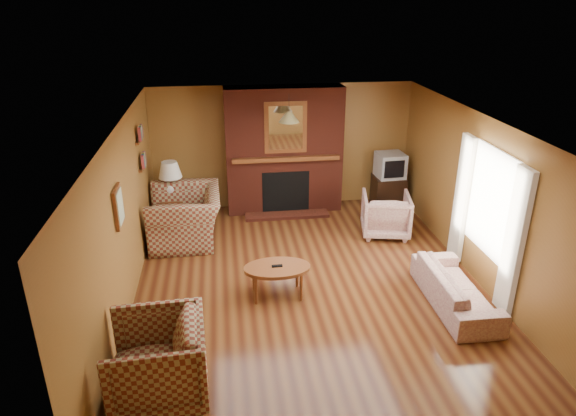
{
  "coord_description": "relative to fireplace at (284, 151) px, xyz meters",
  "views": [
    {
      "loc": [
        -1.17,
        -6.33,
        3.99
      ],
      "look_at": [
        -0.24,
        0.6,
        1.03
      ],
      "focal_mm": 32.0,
      "sensor_mm": 36.0,
      "label": 1
    }
  ],
  "objects": [
    {
      "name": "crt_tv",
      "position": [
        2.05,
        -0.19,
        -0.3
      ],
      "size": [
        0.54,
        0.54,
        0.47
      ],
      "color": "#ACAFB4",
      "rests_on": "tv_stand"
    },
    {
      "name": "fireplace",
      "position": [
        0.0,
        0.0,
        0.0
      ],
      "size": [
        2.2,
        0.82,
        2.4
      ],
      "color": "#591E13",
      "rests_on": "floor"
    },
    {
      "name": "wall_right",
      "position": [
        2.5,
        -2.98,
        0.02
      ],
      "size": [
        0.0,
        6.5,
        6.5
      ],
      "primitive_type": "plane",
      "rotation": [
        1.57,
        0.0,
        -1.57
      ],
      "color": "brown",
      "rests_on": "floor"
    },
    {
      "name": "plaid_armchair",
      "position": [
        -1.95,
        -4.89,
        -0.73
      ],
      "size": [
        1.05,
        1.02,
        0.91
      ],
      "primitive_type": "imported",
      "rotation": [
        0.0,
        0.0,
        -1.52
      ],
      "color": "maroon",
      "rests_on": "floor"
    },
    {
      "name": "bookshelf",
      "position": [
        -2.44,
        -1.08,
        0.48
      ],
      "size": [
        0.09,
        0.55,
        0.71
      ],
      "color": "brown",
      "rests_on": "wall_left"
    },
    {
      "name": "side_table",
      "position": [
        -2.1,
        -0.53,
        -0.9
      ],
      "size": [
        0.44,
        0.44,
        0.56
      ],
      "primitive_type": "cube",
      "rotation": [
        0.0,
        0.0,
        -0.06
      ],
      "color": "brown",
      "rests_on": "floor"
    },
    {
      "name": "table_lamp",
      "position": [
        -2.1,
        -0.53,
        -0.25
      ],
      "size": [
        0.41,
        0.41,
        0.68
      ],
      "color": "silver",
      "rests_on": "side_table"
    },
    {
      "name": "window_right",
      "position": [
        2.45,
        -3.18,
        -0.06
      ],
      "size": [
        0.1,
        1.85,
        2.0
      ],
      "color": "beige",
      "rests_on": "wall_right"
    },
    {
      "name": "pendant_light",
      "position": [
        0.0,
        -0.68,
        0.82
      ],
      "size": [
        0.36,
        0.36,
        0.48
      ],
      "color": "black",
      "rests_on": "ceiling"
    },
    {
      "name": "floral_sofa",
      "position": [
        1.9,
        -3.65,
        -0.93
      ],
      "size": [
        0.7,
        1.73,
        0.5
      ],
      "primitive_type": "imported",
      "rotation": [
        0.0,
        0.0,
        1.56
      ],
      "color": "beige",
      "rests_on": "floor"
    },
    {
      "name": "plaid_loveseat",
      "position": [
        -1.85,
        -1.14,
        -0.74
      ],
      "size": [
        1.22,
        1.39,
        0.89
      ],
      "primitive_type": "imported",
      "rotation": [
        0.0,
        0.0,
        -1.55
      ],
      "color": "maroon",
      "rests_on": "floor"
    },
    {
      "name": "ceiling",
      "position": [
        0.0,
        -2.98,
        1.22
      ],
      "size": [
        6.5,
        6.5,
        0.0
      ],
      "primitive_type": "plane",
      "rotation": [
        3.14,
        0.0,
        0.0
      ],
      "color": "silver",
      "rests_on": "wall_back"
    },
    {
      "name": "floral_armchair",
      "position": [
        1.62,
        -1.37,
        -0.81
      ],
      "size": [
        0.95,
        0.97,
        0.75
      ],
      "primitive_type": "imported",
      "rotation": [
        0.0,
        0.0,
        2.94
      ],
      "color": "beige",
      "rests_on": "floor"
    },
    {
      "name": "wall_back",
      "position": [
        0.0,
        0.27,
        0.02
      ],
      "size": [
        6.5,
        0.0,
        6.5
      ],
      "primitive_type": "plane",
      "rotation": [
        1.57,
        0.0,
        0.0
      ],
      "color": "brown",
      "rests_on": "floor"
    },
    {
      "name": "wall_front",
      "position": [
        0.0,
        -6.23,
        0.02
      ],
      "size": [
        6.5,
        0.0,
        6.5
      ],
      "primitive_type": "plane",
      "rotation": [
        -1.57,
        0.0,
        0.0
      ],
      "color": "brown",
      "rests_on": "floor"
    },
    {
      "name": "wall_left",
      "position": [
        -2.5,
        -2.98,
        0.02
      ],
      "size": [
        0.0,
        6.5,
        6.5
      ],
      "primitive_type": "plane",
      "rotation": [
        1.57,
        0.0,
        1.57
      ],
      "color": "brown",
      "rests_on": "floor"
    },
    {
      "name": "tv_stand",
      "position": [
        2.05,
        -0.18,
        -0.86
      ],
      "size": [
        0.6,
        0.55,
        0.64
      ],
      "primitive_type": "cube",
      "rotation": [
        0.0,
        0.0,
        -0.03
      ],
      "color": "black",
      "rests_on": "floor"
    },
    {
      "name": "botanical_print",
      "position": [
        -2.47,
        -3.28,
        0.37
      ],
      "size": [
        0.05,
        0.4,
        0.5
      ],
      "color": "brown",
      "rests_on": "wall_left"
    },
    {
      "name": "coffee_table",
      "position": [
        -0.49,
        -3.1,
        -0.78
      ],
      "size": [
        0.94,
        0.58,
        0.48
      ],
      "color": "brown",
      "rests_on": "floor"
    },
    {
      "name": "floor",
      "position": [
        0.0,
        -2.98,
        -1.18
      ],
      "size": [
        6.5,
        6.5,
        0.0
      ],
      "primitive_type": "plane",
      "color": "#401C0D",
      "rests_on": "ground"
    }
  ]
}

